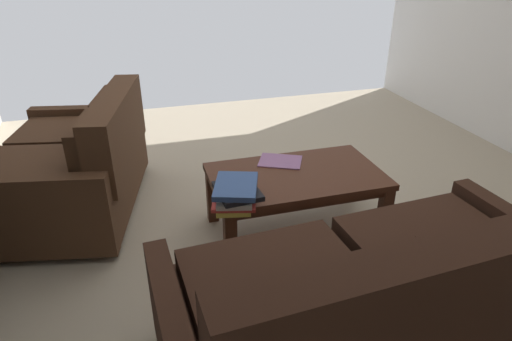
{
  "coord_description": "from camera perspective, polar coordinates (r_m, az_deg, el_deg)",
  "views": [
    {
      "loc": [
        0.95,
        2.45,
        1.71
      ],
      "look_at": [
        0.4,
        0.54,
        0.7
      ],
      "focal_mm": 30.73,
      "sensor_mm": 36.0,
      "label": 1
    }
  ],
  "objects": [
    {
      "name": "loveseat_near",
      "position": [
        3.3,
        -22.29,
        0.62
      ],
      "size": [
        1.12,
        1.46,
        0.85
      ],
      "color": "black",
      "rests_on": "ground"
    },
    {
      "name": "sofa_main",
      "position": [
        2.01,
        15.21,
        -16.5
      ],
      "size": [
        1.82,
        0.95,
        0.84
      ],
      "color": "black",
      "rests_on": "ground"
    },
    {
      "name": "coffee_table",
      "position": [
        2.82,
        5.22,
        -1.58
      ],
      "size": [
        1.09,
        0.64,
        0.43
      ],
      "color": "#4C2819",
      "rests_on": "ground"
    },
    {
      "name": "book_stack",
      "position": [
        2.42,
        -2.74,
        -3.02
      ],
      "size": [
        0.32,
        0.36,
        0.13
      ],
      "color": "#E0CC4C",
      "rests_on": "coffee_table"
    },
    {
      "name": "loose_magazine",
      "position": [
        2.94,
        3.18,
        1.23
      ],
      "size": [
        0.34,
        0.31,
        0.01
      ],
      "primitive_type": "cube",
      "rotation": [
        0.0,
        0.0,
        4.25
      ],
      "color": "#996699",
      "rests_on": "coffee_table"
    },
    {
      "name": "tv_remote",
      "position": [
        2.7,
        -2.89,
        -1.06
      ],
      "size": [
        0.17,
        0.09,
        0.02
      ],
      "color": "black",
      "rests_on": "coffee_table"
    },
    {
      "name": "ground_plane",
      "position": [
        3.13,
        4.26,
        -6.27
      ],
      "size": [
        4.86,
        5.39,
        0.01
      ],
      "primitive_type": "cube",
      "color": "#B7A88E"
    }
  ]
}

